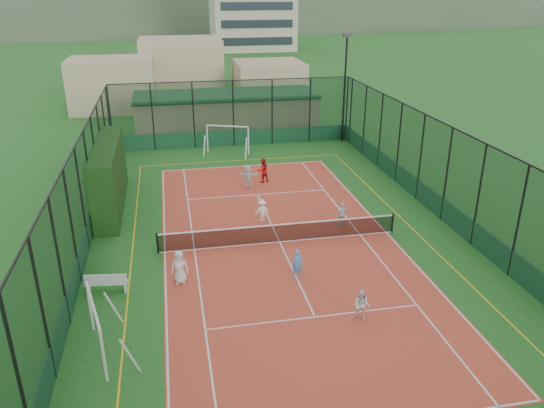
{
  "coord_description": "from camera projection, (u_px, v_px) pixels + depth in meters",
  "views": [
    {
      "loc": [
        -4.85,
        -22.52,
        11.58
      ],
      "look_at": [
        0.01,
        1.98,
        1.2
      ],
      "focal_mm": 35.0,
      "sensor_mm": 36.0,
      "label": 1
    }
  ],
  "objects": [
    {
      "name": "ground",
      "position": [
        280.0,
        242.0,
        25.72
      ],
      "size": [
        300.0,
        300.0,
        0.0
      ],
      "primitive_type": "plane",
      "color": "#1F5A1E",
      "rests_on": "ground"
    },
    {
      "name": "court_slab",
      "position": [
        280.0,
        242.0,
        25.71
      ],
      "size": [
        11.17,
        23.97,
        0.01
      ],
      "primitive_type": "cube",
      "color": "#B53C28",
      "rests_on": "ground"
    },
    {
      "name": "tennis_net",
      "position": [
        280.0,
        232.0,
        25.51
      ],
      "size": [
        11.67,
        0.12,
        1.06
      ],
      "primitive_type": null,
      "color": "black",
      "rests_on": "ground"
    },
    {
      "name": "perimeter_fence",
      "position": [
        280.0,
        194.0,
        24.76
      ],
      "size": [
        18.12,
        34.12,
        5.0
      ],
      "primitive_type": null,
      "color": "black",
      "rests_on": "ground"
    },
    {
      "name": "floodlight_ne",
      "position": [
        344.0,
        89.0,
        40.71
      ],
      "size": [
        0.6,
        0.26,
        8.25
      ],
      "primitive_type": null,
      "color": "black",
      "rests_on": "ground"
    },
    {
      "name": "clubhouse",
      "position": [
        226.0,
        111.0,
        45.04
      ],
      "size": [
        15.2,
        7.2,
        3.15
      ],
      "primitive_type": null,
      "color": "tan",
      "rests_on": "ground"
    },
    {
      "name": "distant_hills",
      "position": [
        178.0,
        25.0,
        161.58
      ],
      "size": [
        200.0,
        60.0,
        24.0
      ],
      "primitive_type": null,
      "color": "#384C33",
      "rests_on": "ground"
    },
    {
      "name": "hedge_left",
      "position": [
        109.0,
        176.0,
        29.25
      ],
      "size": [
        1.23,
        8.23,
        3.6
      ],
      "primitive_type": "cube",
      "color": "black",
      "rests_on": "ground"
    },
    {
      "name": "white_bench",
      "position": [
        107.0,
        282.0,
        21.37
      ],
      "size": [
        1.73,
        0.68,
        0.95
      ],
      "primitive_type": null,
      "rotation": [
        0.0,
        0.0,
        -0.13
      ],
      "color": "white",
      "rests_on": "ground"
    },
    {
      "name": "futsal_goal_near",
      "position": [
        96.0,
        329.0,
        17.59
      ],
      "size": [
        3.2,
        1.61,
        1.98
      ],
      "primitive_type": null,
      "rotation": [
        0.0,
        0.0,
        1.82
      ],
      "color": "white",
      "rests_on": "ground"
    },
    {
      "name": "futsal_goal_far",
      "position": [
        228.0,
        140.0,
        38.81
      ],
      "size": [
        3.32,
        2.02,
        2.07
      ],
      "primitive_type": null,
      "rotation": [
        0.0,
        0.0,
        -0.37
      ],
      "color": "white",
      "rests_on": "ground"
    },
    {
      "name": "child_near_left",
      "position": [
        180.0,
        267.0,
        21.95
      ],
      "size": [
        0.74,
        0.51,
        1.46
      ],
      "primitive_type": "imported",
      "rotation": [
        0.0,
        0.0,
        -0.06
      ],
      "color": "silver",
      "rests_on": "court_slab"
    },
    {
      "name": "child_near_mid",
      "position": [
        298.0,
        264.0,
        22.37
      ],
      "size": [
        0.48,
        0.32,
        1.29
      ],
      "primitive_type": "imported",
      "rotation": [
        0.0,
        0.0,
        -0.03
      ],
      "color": "#4D93DA",
      "rests_on": "court_slab"
    },
    {
      "name": "child_near_right",
      "position": [
        362.0,
        305.0,
        19.55
      ],
      "size": [
        0.76,
        0.72,
        1.23
      ],
      "primitive_type": "imported",
      "rotation": [
        0.0,
        0.0,
        -0.6
      ],
      "color": "white",
      "rests_on": "court_slab"
    },
    {
      "name": "child_far_left",
      "position": [
        262.0,
        210.0,
        27.74
      ],
      "size": [
        0.87,
        0.61,
        1.22
      ],
      "primitive_type": "imported",
      "rotation": [
        0.0,
        0.0,
        3.35
      ],
      "color": "white",
      "rests_on": "court_slab"
    },
    {
      "name": "child_far_right",
      "position": [
        342.0,
        214.0,
        27.18
      ],
      "size": [
        0.82,
        0.48,
        1.31
      ],
      "primitive_type": "imported",
      "rotation": [
        0.0,
        0.0,
        3.37
      ],
      "color": "white",
      "rests_on": "court_slab"
    },
    {
      "name": "child_far_back",
      "position": [
        248.0,
        177.0,
        32.35
      ],
      "size": [
        1.36,
        0.57,
        1.42
      ],
      "primitive_type": "imported",
      "rotation": [
        0.0,
        0.0,
        3.02
      ],
      "color": "white",
      "rests_on": "court_slab"
    },
    {
      "name": "coach",
      "position": [
        263.0,
        170.0,
        33.21
      ],
      "size": [
        0.91,
        0.81,
        1.56
      ],
      "primitive_type": "imported",
      "rotation": [
        0.0,
        0.0,
        3.48
      ],
      "color": "#AE1213",
      "rests_on": "court_slab"
    },
    {
      "name": "tennis_balls",
      "position": [
        279.0,
        229.0,
        27.01
      ],
      "size": [
        6.37,
        1.6,
        0.07
      ],
      "color": "#CCE033",
      "rests_on": "court_slab"
    }
  ]
}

